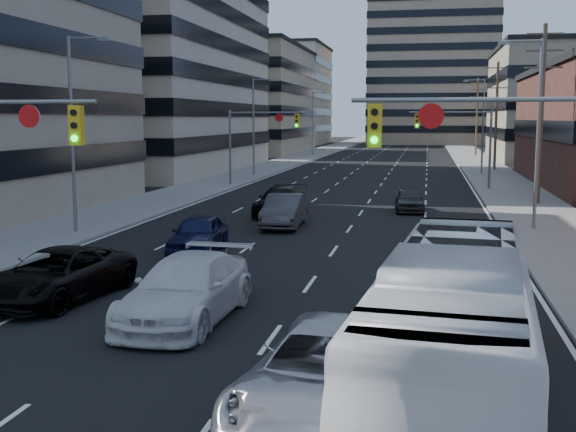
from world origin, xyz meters
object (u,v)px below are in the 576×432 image
(white_van, at_px, (187,289))
(transit_bus, at_px, (454,328))
(black_pickup, at_px, (57,275))
(silver_suv, at_px, (332,373))
(sedan_blue, at_px, (198,234))

(white_van, distance_m, transit_bus, 8.20)
(black_pickup, relative_size, transit_bus, 0.50)
(black_pickup, height_order, white_van, white_van)
(silver_suv, bearing_deg, white_van, 136.20)
(sedan_blue, bearing_deg, white_van, -78.43)
(black_pickup, bearing_deg, sedan_blue, 85.19)
(white_van, bearing_deg, black_pickup, 165.69)
(black_pickup, distance_m, silver_suv, 11.38)
(silver_suv, bearing_deg, transit_bus, 30.37)
(transit_bus, distance_m, sedan_blue, 16.82)
(white_van, xyz_separation_m, transit_bus, (6.75, -4.61, 0.67))
(sedan_blue, bearing_deg, black_pickup, -107.03)
(sedan_blue, bearing_deg, silver_suv, -68.38)
(white_van, relative_size, transit_bus, 0.54)
(white_van, bearing_deg, sedan_blue, 108.55)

